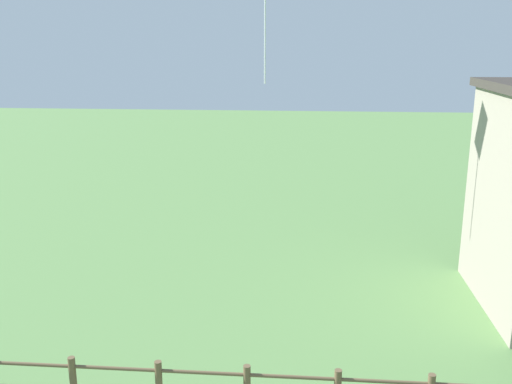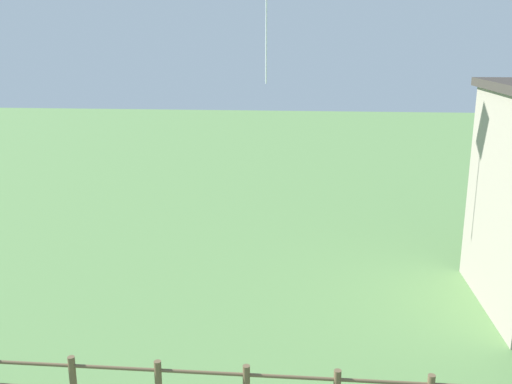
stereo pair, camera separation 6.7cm
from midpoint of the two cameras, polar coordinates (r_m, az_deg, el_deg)
The scene contains 0 objects.
Camera 2 is at (1.06, -1.51, 7.20)m, focal length 40.00 mm.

